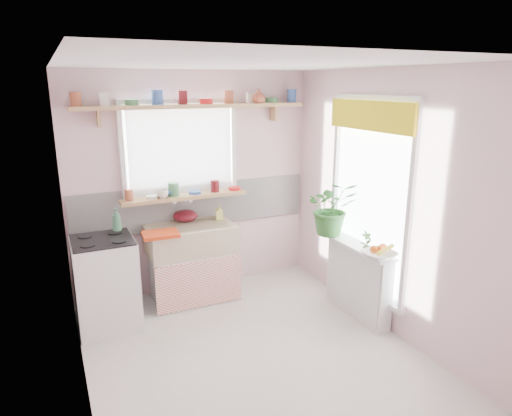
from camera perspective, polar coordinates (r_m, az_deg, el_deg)
name	(u,v)px	position (r m, az deg, el deg)	size (l,w,h in m)	color
room	(275,180)	(4.80, 2.41, 3.48)	(3.20, 3.20, 3.20)	beige
sink_unit	(192,262)	(5.17, -8.02, -6.67)	(0.95, 0.65, 1.11)	white
cooker	(106,283)	(4.77, -18.24, -8.89)	(0.58, 0.58, 0.93)	white
radiator_ledge	(358,279)	(4.90, 12.63, -8.63)	(0.22, 0.95, 0.78)	white
windowsill	(184,197)	(5.12, -8.93, 1.42)	(1.40, 0.22, 0.04)	tan
pine_shelf	(195,106)	(5.02, -7.68, 12.51)	(2.52, 0.24, 0.04)	tan
shelf_crockery	(192,99)	(5.01, -7.97, 13.35)	(2.47, 0.11, 0.12)	#A55133
sill_crockery	(180,191)	(5.09, -9.50, 2.17)	(1.35, 0.11, 0.12)	#A55133
dish_tray	(160,234)	(4.75, -11.85, -3.23)	(0.36, 0.27, 0.04)	red
colander	(185,216)	(5.20, -8.81, -0.96)	(0.27, 0.27, 0.12)	#500D17
jade_plant	(332,208)	(4.93, 9.46, 0.04)	(0.54, 0.47, 0.60)	#2B6729
fruit_bowl	(379,255)	(4.40, 15.17, -5.74)	(0.30, 0.30, 0.07)	silver
herb_pot	(366,242)	(4.52, 13.64, -4.13)	(0.11, 0.08, 0.21)	#366126
soap_bottle_sink	(219,212)	(5.21, -4.63, -0.53)	(0.08, 0.08, 0.17)	#D5DB61
sill_cup	(163,194)	(4.99, -11.60, 1.72)	(0.12, 0.12, 0.10)	white
sill_bowl	(169,192)	(5.13, -10.85, 1.97)	(0.22, 0.22, 0.07)	#3168A0
shelf_vase	(259,96)	(5.22, 0.34, 13.84)	(0.15, 0.15, 0.16)	#A94D34
cooker_bottle	(117,220)	(4.77, -17.03, -1.44)	(0.09, 0.09, 0.24)	#3F7F55
fruit	(380,249)	(4.39, 15.23, -4.96)	(0.20, 0.14, 0.10)	#E25D13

